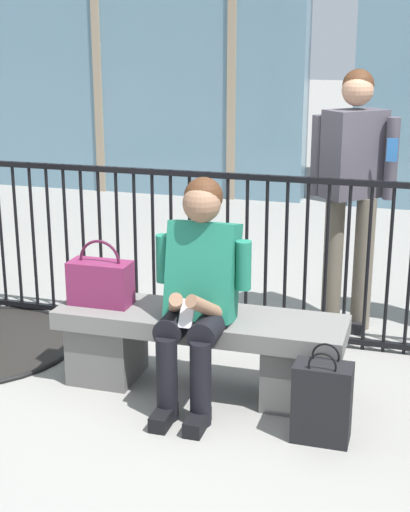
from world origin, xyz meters
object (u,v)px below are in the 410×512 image
object	(u,v)px
seated_person_with_phone	(198,287)
bystander_at_railing	(353,181)
stone_bench	(200,344)
handbag_on_bench	(101,282)
shopping_bag	(322,402)

from	to	relation	value
seated_person_with_phone	bystander_at_railing	world-z (taller)	bystander_at_railing
stone_bench	seated_person_with_phone	size ratio (longest dim) A/B	1.32
handbag_on_bench	shopping_bag	xyz separation A→B (m)	(1.31, -0.35, -0.38)
stone_bench	handbag_on_bench	bearing A→B (deg)	-179.01
seated_person_with_phone	handbag_on_bench	world-z (taller)	seated_person_with_phone
seated_person_with_phone	handbag_on_bench	xyz separation A→B (m)	(-0.61, 0.12, -0.07)
shopping_bag	stone_bench	bearing A→B (deg)	153.80
seated_person_with_phone	shopping_bag	xyz separation A→B (m)	(0.70, -0.23, -0.45)
seated_person_with_phone	shopping_bag	size ratio (longest dim) A/B	2.49
seated_person_with_phone	handbag_on_bench	bearing A→B (deg)	169.00
handbag_on_bench	seated_person_with_phone	bearing A→B (deg)	-11.00
stone_bench	bystander_at_railing	bearing A→B (deg)	60.49
seated_person_with_phone	bystander_at_railing	bearing A→B (deg)	64.00
seated_person_with_phone	stone_bench	bearing A→B (deg)	103.22
shopping_bag	bystander_at_railing	size ratio (longest dim) A/B	0.29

